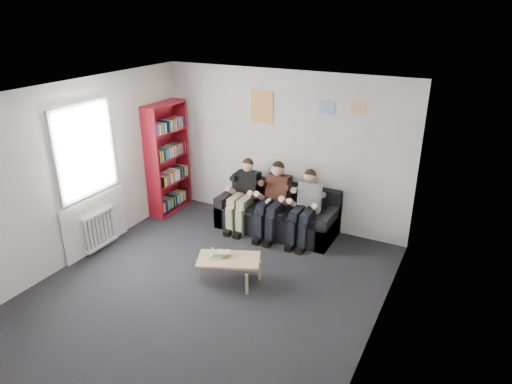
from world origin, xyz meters
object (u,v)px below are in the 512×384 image
at_px(coffee_table, 229,261).
at_px(sofa, 278,215).
at_px(bookshelf, 168,158).
at_px(person_right, 305,208).
at_px(person_middle, 273,201).
at_px(person_left, 243,195).

bearing_deg(coffee_table, sofa, 91.33).
xyz_separation_m(sofa, bookshelf, (-2.17, -0.17, 0.75)).
distance_m(bookshelf, person_right, 2.77).
distance_m(sofa, person_right, 0.68).
bearing_deg(sofa, person_middle, -90.00).
distance_m(bookshelf, coffee_table, 2.81).
relative_size(person_left, person_middle, 0.97).
bearing_deg(bookshelf, person_right, -0.08).
distance_m(sofa, person_left, 0.69).
bearing_deg(coffee_table, person_right, 71.22).
bearing_deg(coffee_table, person_middle, 91.49).
bearing_deg(coffee_table, bookshelf, 144.44).
bearing_deg(person_right, person_left, 171.63).
distance_m(coffee_table, person_left, 1.70).
bearing_deg(person_left, coffee_table, -69.56).
height_order(sofa, coffee_table, sofa).
distance_m(coffee_table, person_right, 1.67).
height_order(coffee_table, person_middle, person_middle).
distance_m(bookshelf, person_middle, 2.20).
relative_size(coffee_table, person_right, 0.71).
distance_m(person_middle, person_right, 0.57).
height_order(bookshelf, person_middle, bookshelf).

